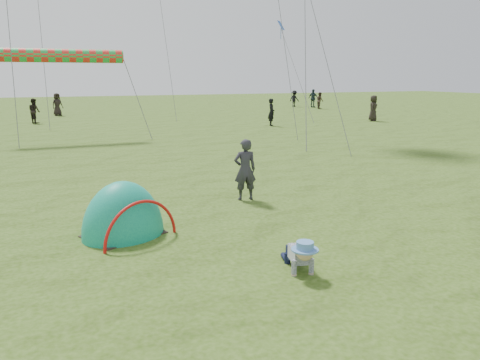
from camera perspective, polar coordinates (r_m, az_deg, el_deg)
name	(u,v)px	position (r m, az deg, el deg)	size (l,w,h in m)	color
ground	(282,265)	(7.99, 5.17, -10.23)	(140.00, 140.00, 0.00)	#28450B
crawling_toddler	(300,254)	(7.65, 7.36, -8.92)	(0.55, 0.78, 0.60)	black
popup_tent	(124,235)	(9.64, -13.98, -6.49)	(1.68, 1.38, 2.17)	#0C7A6C
standing_adult	(245,170)	(11.77, 0.62, 1.27)	(0.57, 0.37, 1.56)	#292830
crowd_person_0	(271,112)	(29.68, 3.85, 8.24)	(0.62, 0.41, 1.70)	black
crowd_person_1	(34,111)	(34.09, -23.78, 7.72)	(0.80, 0.62, 1.64)	black
crowd_person_2	(313,98)	(47.78, 8.91, 9.82)	(1.05, 0.44, 1.80)	#1F2F36
crowd_person_4	(57,104)	(40.01, -21.38, 8.58)	(0.86, 0.56, 1.77)	black
crowd_person_7	(320,101)	(45.71, 9.71, 9.53)	(0.77, 0.60, 1.58)	#3F3128
crowd_person_9	(294,99)	(48.49, 6.64, 9.82)	(1.06, 0.61, 1.64)	black
crowd_person_10	(373,108)	(34.15, 15.93, 8.42)	(0.87, 0.56, 1.77)	black
rainbow_tube_kite	(62,56)	(24.48, -20.89, 13.97)	(0.64, 0.64, 5.67)	red
diamond_kite_4	(281,25)	(36.10, 5.02, 18.27)	(0.76, 0.76, 0.00)	blue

